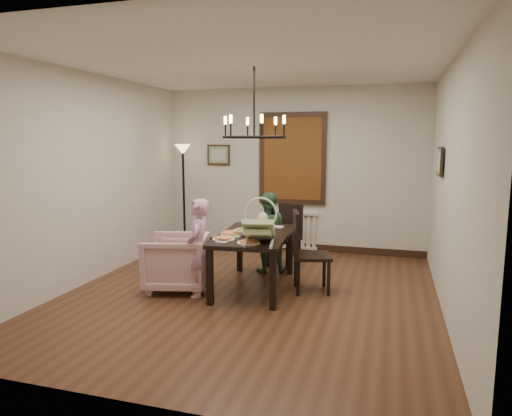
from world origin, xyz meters
The scene contains 17 objects.
room_shell centered at (0.00, 0.37, 1.40)m, with size 4.51×5.00×2.81m.
dining_table centered at (-0.02, 0.28, 0.64)m, with size 0.98×1.60×0.72m.
chair_far centered at (0.11, 1.41, 0.48)m, with size 0.42×0.42×0.95m, color black, non-canonical shape.
chair_right centered at (0.72, 0.37, 0.52)m, with size 0.46×0.46×1.04m, color black, non-canonical shape.
armchair centered at (-0.98, -0.04, 0.36)m, with size 0.76×0.78×0.71m, color #CF9EAB.
elderly_woman centered at (-0.60, -0.19, 0.50)m, with size 0.37×0.24×1.00m, color #C88DAD.
seated_man centered at (-0.06, 1.06, 0.49)m, with size 0.47×0.37×0.97m, color #385F3B.
baby_bouncer centered at (0.19, -0.21, 0.91)m, with size 0.41×0.57×0.37m, color beige, non-canonical shape.
salad_bowl centered at (-0.11, 0.17, 0.76)m, with size 0.33×0.33×0.08m, color white.
pizza_platter centered at (-0.27, 0.13, 0.74)m, with size 0.30×0.30×0.04m, color tan.
drinking_glass centered at (0.10, 0.42, 0.79)m, with size 0.07×0.07×0.14m, color silver.
window_blinds centered at (0.00, 2.46, 1.60)m, with size 1.00×0.03×1.40m, color brown.
radiator centered at (0.00, 2.48, 0.35)m, with size 0.92×0.12×0.62m, color silver, non-canonical shape.
picture_back centered at (-1.35, 2.47, 1.65)m, with size 0.42×0.03×0.36m, color black.
picture_right centered at (2.21, 0.90, 1.65)m, with size 0.42×0.03×0.36m, color black.
floor_lamp centered at (-1.90, 2.15, 0.90)m, with size 0.30×0.30×1.80m, color black, non-canonical shape.
chandelier centered at (-0.02, 0.28, 1.95)m, with size 0.80×0.80×0.04m, color black.
Camera 1 is at (1.63, -5.22, 1.92)m, focal length 32.00 mm.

